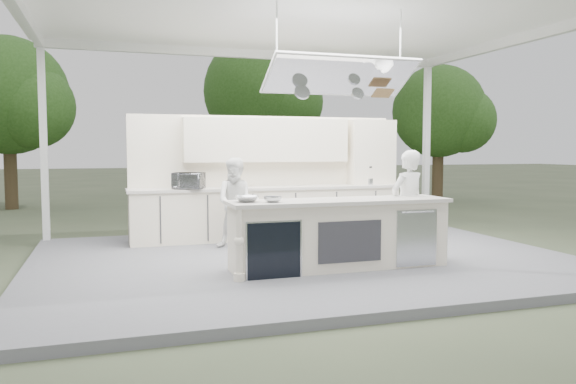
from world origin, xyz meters
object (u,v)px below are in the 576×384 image
object	(u,v)px
demo_island	(338,234)
sous_chef	(237,203)
head_chef	(407,205)
back_counter	(269,212)

from	to	relation	value
demo_island	sous_chef	distance (m)	2.23
head_chef	sous_chef	world-z (taller)	head_chef
demo_island	back_counter	xyz separation A→B (m)	(-0.18, 2.81, 0.00)
head_chef	sous_chef	bearing A→B (deg)	-54.78
back_counter	head_chef	xyz separation A→B (m)	(1.39, -2.57, 0.33)
demo_island	head_chef	bearing A→B (deg)	11.14
sous_chef	demo_island	bearing A→B (deg)	-46.80
head_chef	sous_chef	size ratio (longest dim) A/B	1.08
demo_island	back_counter	size ratio (longest dim) A/B	0.61
head_chef	sous_chef	xyz separation A→B (m)	(-2.18, 1.75, -0.06)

